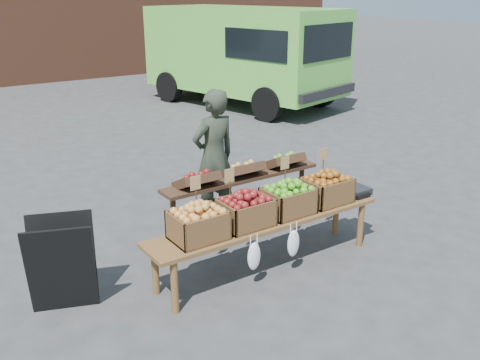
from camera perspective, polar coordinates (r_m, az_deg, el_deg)
ground at (r=6.51m, az=7.58°, el=-6.13°), size 80.00×80.00×0.00m
delivery_van at (r=13.73m, az=0.35°, el=12.98°), size 3.63×5.73×2.38m
vendor at (r=6.65m, az=-2.79°, el=2.48°), size 0.65×0.46×1.70m
chalkboard_sign at (r=5.20m, az=-18.47°, el=-8.53°), size 0.67×0.52×0.90m
back_table at (r=6.22m, az=0.25°, el=-1.97°), size 2.10×0.44×1.04m
display_bench at (r=5.69m, az=2.86°, el=-6.78°), size 2.70×0.56×0.57m
crate_golden_apples at (r=5.09m, az=-4.51°, el=-4.84°), size 0.50×0.40×0.28m
crate_russet_pears at (r=5.36m, az=0.59°, el=-3.47°), size 0.50×0.40×0.28m
crate_red_apples at (r=5.67m, az=5.15°, el=-2.21°), size 0.50×0.40×0.28m
crate_green_apples at (r=6.02m, az=9.22°, el=-1.08°), size 0.50×0.40×0.28m
weighing_scale at (r=6.34m, az=11.97°, el=-1.14°), size 0.34×0.30×0.08m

